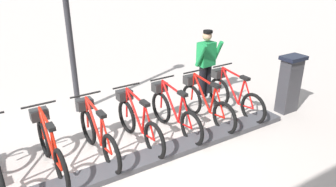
{
  "coord_description": "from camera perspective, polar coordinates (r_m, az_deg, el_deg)",
  "views": [
    {
      "loc": [
        -4.04,
        1.69,
        3.17
      ],
      "look_at": [
        0.5,
        -1.15,
        0.9
      ],
      "focal_mm": 34.16,
      "sensor_mm": 36.0,
      "label": 1
    }
  ],
  "objects": [
    {
      "name": "bike_docked_3",
      "position": [
        5.86,
        -5.45,
        -5.01
      ],
      "size": [
        1.72,
        0.54,
        1.02
      ],
      "color": "black",
      "rests_on": "ground"
    },
    {
      "name": "bike_docked_0",
      "position": [
        7.09,
        11.52,
        -0.25
      ],
      "size": [
        1.72,
        0.54,
        1.02
      ],
      "color": "black",
      "rests_on": "ground"
    },
    {
      "name": "worker_near_rack",
      "position": [
        7.65,
        6.82,
        5.61
      ],
      "size": [
        0.48,
        0.65,
        1.66
      ],
      "color": "white",
      "rests_on": "ground"
    },
    {
      "name": "bike_docked_5",
      "position": [
        5.45,
        -20.29,
        -8.78
      ],
      "size": [
        1.72,
        0.54,
        1.02
      ],
      "color": "black",
      "rests_on": "ground"
    },
    {
      "name": "payment_kiosk",
      "position": [
        7.43,
        20.85,
        1.72
      ],
      "size": [
        0.36,
        0.52,
        1.28
      ],
      "color": "#38383D",
      "rests_on": "ground"
    },
    {
      "name": "ground_plane",
      "position": [
        5.4,
        -7.76,
        -13.18
      ],
      "size": [
        60.0,
        60.0,
        0.0
      ],
      "primitive_type": "plane",
      "color": "beige"
    },
    {
      "name": "bike_docked_1",
      "position": [
        6.62,
        6.59,
        -1.66
      ],
      "size": [
        1.72,
        0.54,
        1.02
      ],
      "color": "black",
      "rests_on": "ground"
    },
    {
      "name": "bike_docked_4",
      "position": [
        5.61,
        -12.57,
        -6.89
      ],
      "size": [
        1.72,
        0.54,
        1.02
      ],
      "color": "black",
      "rests_on": "ground"
    },
    {
      "name": "dock_rail_base",
      "position": [
        5.37,
        -7.78,
        -12.75
      ],
      "size": [
        0.44,
        7.0,
        0.1
      ],
      "primitive_type": "cube",
      "color": "#47474C",
      "rests_on": "ground"
    },
    {
      "name": "bike_docked_2",
      "position": [
        6.2,
        0.94,
        -3.25
      ],
      "size": [
        1.72,
        0.54,
        1.02
      ],
      "color": "black",
      "rests_on": "ground"
    }
  ]
}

